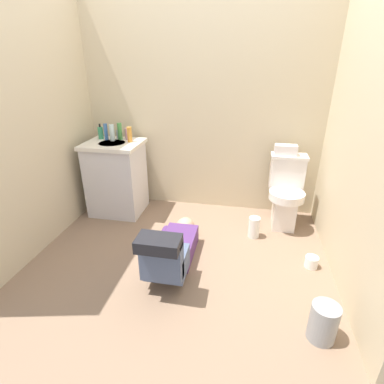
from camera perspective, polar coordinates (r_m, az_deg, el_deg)
ground_plane at (r=2.84m, az=-1.87°, el=-11.76°), size 3.09×3.06×0.04m
wall_back at (r=3.38m, az=1.97°, el=16.59°), size 2.75×0.08×2.40m
wall_left at (r=2.94m, az=-29.19°, el=12.48°), size 0.08×2.06×2.40m
wall_right at (r=2.42m, az=30.77°, el=10.18°), size 0.08×2.06×2.40m
toilet at (r=3.25m, az=17.40°, el=-0.14°), size 0.36×0.46×0.75m
vanity_cabinet at (r=3.48m, az=-14.17°, el=2.76°), size 0.60×0.52×0.82m
faucet at (r=3.47m, az=-13.98°, el=10.55°), size 0.02×0.02×0.10m
person_plumber at (r=2.57m, az=-3.81°, el=-10.81°), size 0.39×1.06×0.52m
tissue_box at (r=3.19m, az=17.41°, el=7.68°), size 0.22×0.11×0.10m
soap_dispenser at (r=3.53m, az=-17.01°, el=10.74°), size 0.06×0.06×0.17m
bottle_blue at (r=3.46m, az=-16.08°, el=10.95°), size 0.04×0.04×0.18m
bottle_clear at (r=3.40m, az=-14.99°, el=10.84°), size 0.05×0.05×0.17m
bottle_green at (r=3.44m, az=-13.57°, el=11.17°), size 0.05×0.05×0.18m
bottle_pink at (r=3.42m, az=-12.30°, el=10.75°), size 0.04×0.04×0.13m
bottle_amber at (r=3.31m, az=-11.79°, el=10.66°), size 0.05×0.05×0.16m
trash_can at (r=2.21m, az=23.71°, el=-21.77°), size 0.18×0.18×0.26m
paper_towel_roll at (r=3.06m, az=11.72°, el=-6.59°), size 0.11×0.11×0.21m
toilet_paper_roll at (r=2.83m, az=21.78°, el=-12.26°), size 0.11×0.11×0.10m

